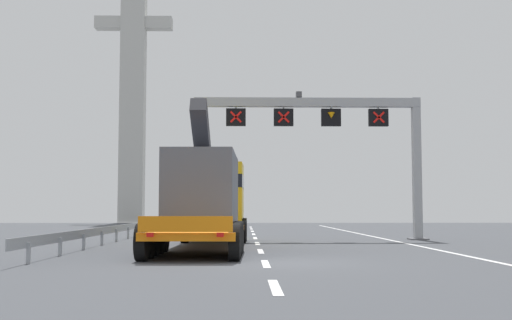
% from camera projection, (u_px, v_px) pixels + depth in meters
% --- Properties ---
extents(ground, '(112.00, 112.00, 0.00)m').
position_uv_depth(ground, '(279.00, 263.00, 18.67)').
color(ground, '#424449').
extents(lane_markings, '(0.20, 46.42, 0.01)m').
position_uv_depth(lane_markings, '(255.00, 238.00, 34.52)').
color(lane_markings, silver).
rests_on(lane_markings, ground).
extents(edge_line_right, '(0.20, 63.00, 0.01)m').
position_uv_depth(edge_line_right, '(397.00, 242.00, 30.75)').
color(edge_line_right, silver).
rests_on(edge_line_right, ground).
extents(overhead_lane_gantry, '(11.66, 0.90, 7.43)m').
position_uv_depth(overhead_lane_gantry, '(338.00, 125.00, 33.09)').
color(overhead_lane_gantry, '#9EA0A5').
rests_on(overhead_lane_gantry, ground).
extents(heavy_haul_truck_orange, '(3.30, 14.11, 5.30)m').
position_uv_depth(heavy_haul_truck_orange, '(208.00, 198.00, 26.61)').
color(heavy_haul_truck_orange, orange).
rests_on(heavy_haul_truck_orange, ground).
extents(guardrail_left, '(0.13, 31.48, 0.76)m').
position_uv_depth(guardrail_left, '(122.00, 229.00, 32.28)').
color(guardrail_left, '#999EA3').
rests_on(guardrail_left, ground).
extents(bridge_pylon_distant, '(9.00, 2.00, 37.69)m').
position_uv_depth(bridge_pylon_distant, '(133.00, 58.00, 76.97)').
color(bridge_pylon_distant, '#B7B7B2').
rests_on(bridge_pylon_distant, ground).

